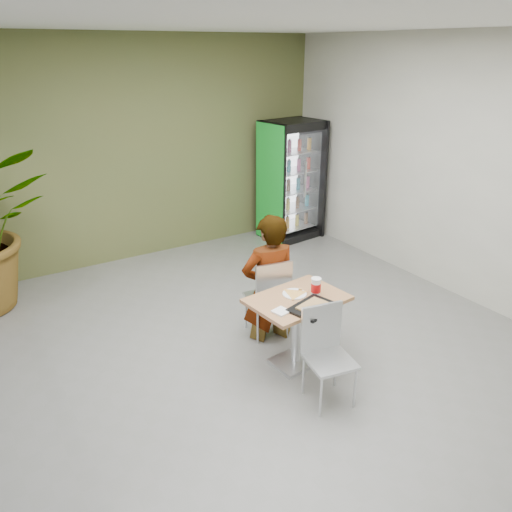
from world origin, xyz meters
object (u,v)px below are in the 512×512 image
at_px(dining_table, 297,317).
at_px(chair_near, 325,346).
at_px(seated_woman, 269,290).
at_px(chair_far, 270,293).
at_px(cafeteria_tray, 313,308).
at_px(soda_cup, 316,287).
at_px(beverage_fridge, 292,181).

relative_size(dining_table, chair_near, 1.09).
bearing_deg(chair_near, seated_woman, 93.39).
bearing_deg(dining_table, chair_near, -98.41).
bearing_deg(chair_far, cafeteria_tray, 95.56).
bearing_deg(chair_near, chair_far, 93.93).
xyz_separation_m(chair_far, cafeteria_tray, (-0.06, -0.81, 0.22)).
bearing_deg(cafeteria_tray, dining_table, 88.35).
distance_m(soda_cup, cafeteria_tray, 0.31).
bearing_deg(beverage_fridge, chair_far, -136.23).
bearing_deg(cafeteria_tray, seated_woman, 84.96).
bearing_deg(dining_table, soda_cup, -10.91).
bearing_deg(chair_near, beverage_fridge, 69.27).
xyz_separation_m(cafeteria_tray, beverage_fridge, (2.14, 3.32, 0.20)).
height_order(dining_table, seated_woman, seated_woman).
distance_m(chair_near, seated_woman, 1.15).
bearing_deg(chair_near, cafeteria_tray, 86.47).
height_order(chair_far, chair_near, chair_far).
height_order(chair_near, cafeteria_tray, chair_near).
xyz_separation_m(soda_cup, cafeteria_tray, (-0.20, -0.22, -0.07)).
height_order(chair_near, soda_cup, soda_cup).
relative_size(chair_near, soda_cup, 5.13).
relative_size(dining_table, chair_far, 1.05).
relative_size(chair_far, cafeteria_tray, 2.14).
bearing_deg(beverage_fridge, soda_cup, -128.57).
bearing_deg(chair_far, beverage_fridge, -119.92).
xyz_separation_m(chair_near, beverage_fridge, (2.21, 3.61, 0.44)).
height_order(dining_table, beverage_fridge, beverage_fridge).
bearing_deg(cafeteria_tray, beverage_fridge, 57.22).
distance_m(dining_table, chair_near, 0.55).
distance_m(chair_near, soda_cup, 0.65).
height_order(chair_near, beverage_fridge, beverage_fridge).
xyz_separation_m(dining_table, chair_near, (-0.08, -0.54, -0.01)).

